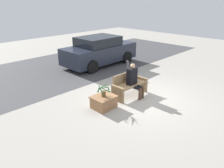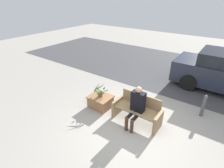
# 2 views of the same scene
# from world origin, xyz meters

# --- Properties ---
(ground_plane) EXTENTS (30.00, 30.00, 0.00)m
(ground_plane) POSITION_xyz_m (0.00, 0.00, 0.00)
(ground_plane) COLOR #9E998E
(road_surface) EXTENTS (20.00, 6.00, 0.01)m
(road_surface) POSITION_xyz_m (0.00, 5.45, 0.00)
(road_surface) COLOR #424244
(road_surface) RESTS_ON ground_plane
(bench) EXTENTS (1.51, 0.58, 0.87)m
(bench) POSITION_xyz_m (-0.14, 0.48, 0.40)
(bench) COLOR #8C704C
(bench) RESTS_ON ground_plane
(person_seated) EXTENTS (0.41, 0.64, 1.29)m
(person_seated) POSITION_xyz_m (-0.10, 0.30, 0.70)
(person_seated) COLOR black
(person_seated) RESTS_ON ground_plane
(planter_box) EXTENTS (0.78, 0.68, 0.43)m
(planter_box) POSITION_xyz_m (-1.57, 0.41, 0.23)
(planter_box) COLOR #936642
(planter_box) RESTS_ON ground_plane
(potted_plant) EXTENTS (0.48, 0.49, 0.48)m
(potted_plant) POSITION_xyz_m (-1.56, 0.41, 0.65)
(potted_plant) COLOR brown
(potted_plant) RESTS_ON planter_box
(parked_car) EXTENTS (4.29, 1.98, 1.59)m
(parked_car) POSITION_xyz_m (1.92, 4.41, 0.79)
(parked_car) COLOR #232838
(parked_car) RESTS_ON ground_plane
(bollard_post) EXTENTS (0.12, 0.12, 0.79)m
(bollard_post) POSITION_xyz_m (1.49, 1.95, 0.42)
(bollard_post) COLOR #4C4C51
(bollard_post) RESTS_ON ground_plane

